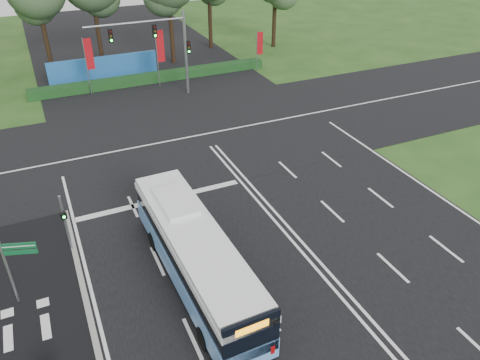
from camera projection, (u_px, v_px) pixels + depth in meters
name	position (u px, v px, depth m)	size (l,w,h in m)	color
ground	(279.00, 227.00, 24.59)	(120.00, 120.00, 0.00)	#234918
road_main	(279.00, 227.00, 24.58)	(20.00, 120.00, 0.04)	black
road_cross	(200.00, 135.00, 33.90)	(120.00, 14.00, 0.05)	black
bike_path	(29.00, 352.00, 17.84)	(5.00, 18.00, 0.06)	black
kerb_strip	(93.00, 331.00, 18.67)	(0.25, 18.00, 0.12)	gray
city_bus	(195.00, 255.00, 20.30)	(2.54, 10.87, 3.10)	#5E95D9
pedestrian_signal	(65.00, 222.00, 22.07)	(0.30, 0.41, 3.17)	gray
street_sign	(13.00, 260.00, 18.89)	(1.37, 0.51, 3.66)	gray
banner_flag_left	(88.00, 58.00, 39.33)	(0.72, 0.15, 4.92)	gray
banner_flag_mid	(159.00, 50.00, 40.78)	(0.76, 0.15, 5.14)	gray
banner_flag_right	(259.00, 45.00, 44.63)	(0.56, 0.26, 3.98)	gray
traffic_light_gantry	(164.00, 42.00, 38.15)	(8.41, 0.28, 7.00)	gray
hedge	(154.00, 78.00, 43.41)	(22.00, 1.20, 0.80)	#143917
blue_hoarding	(104.00, 68.00, 43.58)	(10.00, 0.30, 2.20)	#1E5DA7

